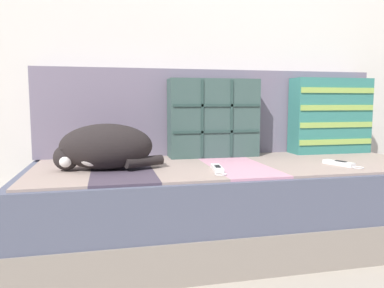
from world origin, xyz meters
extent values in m
plane|color=#A89E8E|center=(0.00, 0.00, 0.00)|extent=(14.00, 14.00, 0.00)
cube|color=gray|center=(0.00, 0.14, 0.08)|extent=(1.90, 0.83, 0.16)
cube|color=#4C5166|center=(0.00, 0.14, 0.27)|extent=(1.86, 0.81, 0.21)
cube|color=gray|center=(-0.76, 0.12, 0.38)|extent=(0.25, 0.73, 0.01)
cube|color=#423847|center=(-0.51, 0.12, 0.38)|extent=(0.25, 0.73, 0.01)
cube|color=gray|center=(-0.25, 0.12, 0.38)|extent=(0.25, 0.73, 0.01)
cube|color=#C6899E|center=(0.00, 0.12, 0.38)|extent=(0.25, 0.73, 0.01)
cube|color=gray|center=(0.25, 0.12, 0.38)|extent=(0.25, 0.73, 0.01)
cube|color=gray|center=(0.51, 0.12, 0.38)|extent=(0.25, 0.73, 0.01)
cube|color=gray|center=(0.76, 0.12, 0.38)|extent=(0.25, 0.73, 0.01)
cube|color=slate|center=(0.00, 0.48, 0.61)|extent=(1.86, 0.14, 0.46)
cube|color=#38514C|center=(-0.03, 0.34, 0.58)|extent=(0.47, 0.13, 0.40)
cube|color=#28423D|center=(-0.03, 0.27, 0.52)|extent=(0.45, 0.01, 0.01)
cube|color=#28423D|center=(-0.10, 0.27, 0.58)|extent=(0.01, 0.01, 0.39)
cube|color=#28423D|center=(-0.03, 0.27, 0.65)|extent=(0.45, 0.01, 0.01)
cube|color=#28423D|center=(0.05, 0.27, 0.58)|extent=(0.01, 0.01, 0.39)
cube|color=#337A70|center=(0.65, 0.34, 0.59)|extent=(0.45, 0.13, 0.41)
cube|color=#93B751|center=(0.65, 0.27, 0.45)|extent=(0.44, 0.01, 0.03)
cube|color=#93B751|center=(0.65, 0.27, 0.54)|extent=(0.44, 0.01, 0.03)
cube|color=#93B751|center=(0.65, 0.27, 0.64)|extent=(0.44, 0.01, 0.03)
cube|color=#93B751|center=(0.65, 0.27, 0.73)|extent=(0.44, 0.01, 0.03)
ellipsoid|color=black|center=(-0.57, 0.07, 0.48)|extent=(0.39, 0.21, 0.19)
sphere|color=black|center=(-0.74, 0.07, 0.44)|extent=(0.11, 0.11, 0.11)
sphere|color=white|center=(-0.74, 0.04, 0.43)|extent=(0.06, 0.06, 0.06)
ellipsoid|color=white|center=(-0.63, 0.01, 0.45)|extent=(0.12, 0.05, 0.09)
cylinder|color=black|center=(-0.42, 0.03, 0.42)|extent=(0.17, 0.12, 0.04)
cone|color=black|center=(-0.74, 0.04, 0.50)|extent=(0.04, 0.04, 0.04)
cone|color=black|center=(-0.73, 0.10, 0.50)|extent=(0.04, 0.04, 0.04)
cube|color=white|center=(-0.12, -0.06, 0.39)|extent=(0.06, 0.15, 0.02)
cube|color=black|center=(-0.13, -0.07, 0.40)|extent=(0.03, 0.05, 0.00)
cube|color=black|center=(-0.11, 0.01, 0.39)|extent=(0.03, 0.01, 0.02)
torus|color=silver|center=(-0.14, -0.16, 0.39)|extent=(0.06, 0.06, 0.01)
cube|color=white|center=(0.45, -0.06, 0.39)|extent=(0.09, 0.15, 0.02)
cube|color=black|center=(0.45, -0.07, 0.40)|extent=(0.04, 0.05, 0.00)
cube|color=black|center=(0.42, 0.01, 0.39)|extent=(0.03, 0.02, 0.02)
torus|color=silver|center=(0.48, -0.15, 0.39)|extent=(0.06, 0.06, 0.01)
camera|label=1|loc=(-0.57, -1.53, 0.67)|focal=35.00mm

